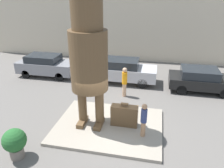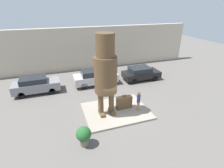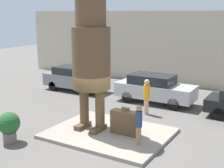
{
  "view_description": "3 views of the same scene",
  "coord_description": "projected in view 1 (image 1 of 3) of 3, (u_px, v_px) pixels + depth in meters",
  "views": [
    {
      "loc": [
        1.93,
        -8.38,
        6.01
      ],
      "look_at": [
        0.21,
        -0.27,
        2.35
      ],
      "focal_mm": 35.0,
      "sensor_mm": 36.0,
      "label": 1
    },
    {
      "loc": [
        -4.05,
        -10.76,
        7.66
      ],
      "look_at": [
        -0.28,
        0.16,
        2.35
      ],
      "focal_mm": 28.0,
      "sensor_mm": 36.0,
      "label": 2
    },
    {
      "loc": [
        6.42,
        -10.62,
        5.06
      ],
      "look_at": [
        0.14,
        0.0,
        2.22
      ],
      "focal_mm": 50.0,
      "sensor_mm": 36.0,
      "label": 3
    }
  ],
  "objects": [
    {
      "name": "parked_car_silver",
      "position": [
        123.0,
        70.0,
        14.89
      ],
      "size": [
        4.46,
        1.76,
        1.63
      ],
      "color": "#B7B7BC",
      "rests_on": "ground_plane"
    },
    {
      "name": "building_backdrop",
      "position": [
        136.0,
        31.0,
        18.87
      ],
      "size": [
        28.0,
        0.6,
        5.19
      ],
      "color": "beige",
      "rests_on": "ground_plane"
    },
    {
      "name": "ground_plane",
      "position": [
        109.0,
        127.0,
        10.3
      ],
      "size": [
        60.0,
        60.0,
        0.0
      ],
      "primitive_type": "plane",
      "color": "#605B56"
    },
    {
      "name": "worker_hivis",
      "position": [
        125.0,
        81.0,
        12.82
      ],
      "size": [
        0.31,
        0.31,
        1.82
      ],
      "color": "tan",
      "rests_on": "ground_plane"
    },
    {
      "name": "tourist",
      "position": [
        144.0,
        119.0,
        9.12
      ],
      "size": [
        0.26,
        0.26,
        1.56
      ],
      "color": "#A87A56",
      "rests_on": "pedestal"
    },
    {
      "name": "parked_car_black",
      "position": [
        201.0,
        79.0,
        13.67
      ],
      "size": [
        4.0,
        1.89,
        1.45
      ],
      "color": "black",
      "rests_on": "ground_plane"
    },
    {
      "name": "parked_car_grey",
      "position": [
        46.0,
        65.0,
        15.98
      ],
      "size": [
        4.17,
        1.75,
        1.58
      ],
      "color": "gray",
      "rests_on": "ground_plane"
    },
    {
      "name": "statue_figure",
      "position": [
        88.0,
        52.0,
        8.94
      ],
      "size": [
        1.6,
        1.6,
        5.9
      ],
      "color": "brown",
      "rests_on": "pedestal"
    },
    {
      "name": "pedestal",
      "position": [
        109.0,
        126.0,
        10.27
      ],
      "size": [
        4.91,
        3.85,
        0.14
      ],
      "color": "gray",
      "rests_on": "ground_plane"
    },
    {
      "name": "planter_pot",
      "position": [
        15.0,
        142.0,
        8.16
      ],
      "size": [
        0.89,
        0.89,
        1.26
      ],
      "color": "#70665B",
      "rests_on": "ground_plane"
    },
    {
      "name": "giant_suitcase",
      "position": [
        124.0,
        116.0,
        10.01
      ],
      "size": [
        1.22,
        0.42,
        1.17
      ],
      "color": "brown",
      "rests_on": "pedestal"
    }
  ]
}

